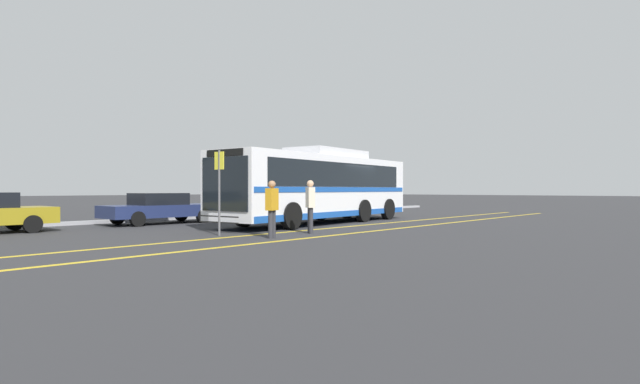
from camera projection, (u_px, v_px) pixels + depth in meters
ground_plane at (343, 221)px, 22.68m from camera, size 220.00×220.00×0.00m
lane_strip_0 at (361, 225)px, 20.16m from camera, size 31.25×0.20×0.01m
lane_strip_1 at (403, 228)px, 18.84m from camera, size 31.25×0.20×0.01m
curb_strip at (224, 216)px, 26.09m from camera, size 39.25×0.36×0.15m
transit_bus at (320, 185)px, 21.62m from camera, size 11.74×3.71×3.22m
parked_car_1 at (161, 208)px, 21.20m from camera, size 4.88×2.01×1.31m
parked_car_2 at (267, 204)px, 25.41m from camera, size 4.53×1.93×1.40m
parked_car_3 at (337, 202)px, 29.86m from camera, size 4.90×2.09×1.32m
pedestrian_0 at (272, 205)px, 14.89m from camera, size 0.46×0.33×1.72m
pedestrian_1 at (310, 203)px, 16.50m from camera, size 0.41×0.47×1.76m
bus_stop_sign at (219, 182)px, 15.71m from camera, size 0.07×0.40×2.70m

